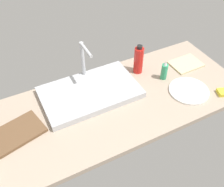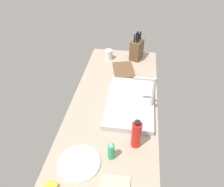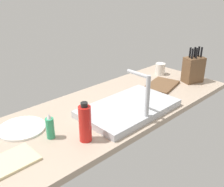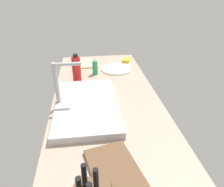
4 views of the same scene
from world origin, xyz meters
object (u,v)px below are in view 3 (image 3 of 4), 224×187
(knife_block, at_px, (193,69))
(dish_towel, at_px, (12,161))
(dinner_plate, at_px, (22,128))
(soap_bottle, at_px, (50,127))
(sink_basin, at_px, (129,108))
(cutting_board, at_px, (162,85))
(faucet, at_px, (144,94))
(coffee_mug, at_px, (160,69))
(water_bottle, at_px, (85,123))

(knife_block, distance_m, dish_towel, 1.44)
(knife_block, bearing_deg, dinner_plate, 8.02)
(dinner_plate, bearing_deg, soap_bottle, 111.12)
(sink_basin, height_order, soap_bottle, soap_bottle)
(cutting_board, relative_size, dish_towel, 1.29)
(faucet, relative_size, knife_block, 1.03)
(faucet, height_order, coffee_mug, faucet)
(sink_basin, distance_m, water_bottle, 0.39)
(dish_towel, bearing_deg, sink_basin, 177.65)
(soap_bottle, relative_size, dinner_plate, 0.55)
(dinner_plate, distance_m, dish_towel, 0.28)
(knife_block, height_order, cutting_board, knife_block)
(dish_towel, relative_size, coffee_mug, 2.24)
(water_bottle, bearing_deg, sink_basin, -170.87)
(knife_block, xyz_separation_m, water_bottle, (1.10, 0.06, -0.01))
(water_bottle, distance_m, dinner_plate, 0.38)
(knife_block, xyz_separation_m, coffee_mug, (0.04, -0.28, -0.05))
(faucet, distance_m, water_bottle, 0.36)
(soap_bottle, xyz_separation_m, water_bottle, (-0.11, 0.14, 0.04))
(sink_basin, distance_m, faucet, 0.21)
(sink_basin, relative_size, knife_block, 2.19)
(water_bottle, xyz_separation_m, dinner_plate, (0.18, -0.32, -0.09))
(sink_basin, distance_m, soap_bottle, 0.50)
(sink_basin, xyz_separation_m, water_bottle, (0.38, 0.06, 0.08))
(knife_block, xyz_separation_m, dish_towel, (1.44, -0.04, -0.10))
(cutting_board, bearing_deg, soap_bottle, 1.27)
(cutting_board, bearing_deg, knife_block, 157.24)
(water_bottle, bearing_deg, dish_towel, -14.85)
(knife_block, xyz_separation_m, soap_bottle, (1.21, -0.08, -0.04))
(cutting_board, xyz_separation_m, coffee_mug, (-0.21, -0.17, 0.04))
(sink_basin, xyz_separation_m, faucet, (0.03, 0.14, 0.15))
(cutting_board, relative_size, coffee_mug, 2.90)
(soap_bottle, height_order, coffee_mug, soap_bottle)
(dinner_plate, bearing_deg, faucet, 143.10)
(soap_bottle, distance_m, dish_towel, 0.24)
(knife_block, height_order, coffee_mug, knife_block)
(coffee_mug, bearing_deg, water_bottle, 17.42)
(soap_bottle, bearing_deg, dinner_plate, -68.88)
(water_bottle, relative_size, dish_towel, 0.98)
(faucet, relative_size, dinner_plate, 1.12)
(faucet, distance_m, dish_towel, 0.72)
(cutting_board, xyz_separation_m, dinner_plate, (1.03, -0.16, -0.00))
(faucet, relative_size, dish_towel, 1.32)
(faucet, height_order, dinner_plate, faucet)
(faucet, height_order, water_bottle, faucet)
(dinner_plate, relative_size, coffee_mug, 2.66)
(sink_basin, height_order, dinner_plate, sink_basin)
(water_bottle, xyz_separation_m, coffee_mug, (-1.05, -0.33, -0.05))
(water_bottle, height_order, dinner_plate, water_bottle)
(sink_basin, relative_size, faucet, 2.12)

